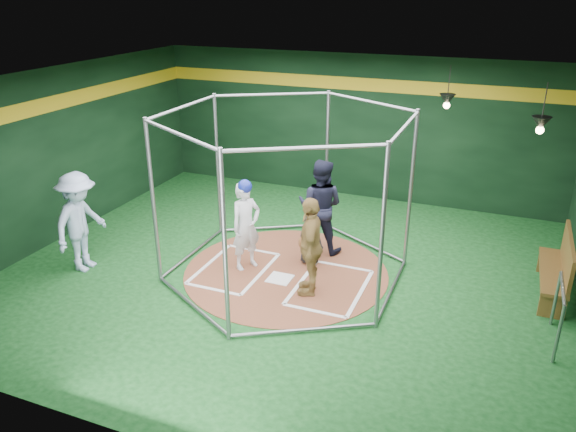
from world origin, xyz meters
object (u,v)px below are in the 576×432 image
at_px(batter_figure, 246,225).
at_px(visitor_leopard, 311,246).
at_px(umpire, 320,206).
at_px(dugout_bench, 560,266).

distance_m(batter_figure, visitor_leopard, 1.48).
xyz_separation_m(batter_figure, visitor_leopard, (1.42, -0.42, 0.01)).
xyz_separation_m(batter_figure, umpire, (1.03, 1.21, 0.08)).
xyz_separation_m(batter_figure, dugout_bench, (5.39, 1.08, -0.34)).
height_order(batter_figure, umpire, umpire).
height_order(batter_figure, visitor_leopard, visitor_leopard).
bearing_deg(umpire, visitor_leopard, 102.08).
bearing_deg(visitor_leopard, batter_figure, -122.01).
relative_size(umpire, dugout_bench, 1.03).
bearing_deg(dugout_bench, visitor_leopard, -159.28).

